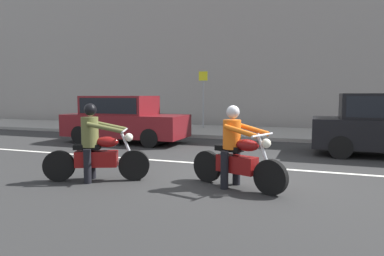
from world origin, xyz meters
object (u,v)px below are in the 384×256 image
Objects in this scene: parked_sedan_maroon at (123,119)px; street_sign_post at (203,94)px; motorcycle_with_rider_olive at (96,150)px; motorcycle_with_rider_orange_stripe at (236,154)px.

street_sign_post reaches higher than parked_sedan_maroon.
parked_sedan_maroon is at bearing 115.51° from motorcycle_with_rider_olive.
motorcycle_with_rider_orange_stripe is 10.59m from street_sign_post.
motorcycle_with_rider_olive is 0.45× the size of parked_sedan_maroon.
street_sign_post is (-1.02, 10.24, 1.16)m from motorcycle_with_rider_olive.
parked_sedan_maroon is at bearing 138.22° from motorcycle_with_rider_orange_stripe.
parked_sedan_maroon reaches higher than motorcycle_with_rider_olive.
motorcycle_with_rider_orange_stripe is at bearing 8.96° from motorcycle_with_rider_olive.
street_sign_post reaches higher than motorcycle_with_rider_olive.
motorcycle_with_rider_orange_stripe is 7.09m from parked_sedan_maroon.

